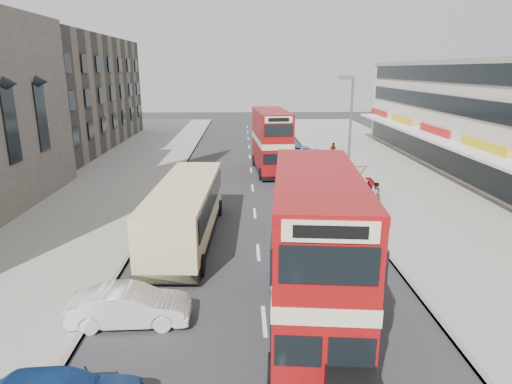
% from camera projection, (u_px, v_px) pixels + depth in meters
% --- Properties ---
extents(ground, '(160.00, 160.00, 0.00)m').
position_uv_depth(ground, '(267.00, 357.00, 13.53)').
color(ground, '#28282B').
rests_on(ground, ground).
extents(road_surface, '(12.00, 90.00, 0.01)m').
position_uv_depth(road_surface, '(253.00, 188.00, 32.78)').
color(road_surface, '#28282B').
rests_on(road_surface, ground).
extents(pavement_right, '(12.00, 90.00, 0.15)m').
position_uv_depth(pavement_right, '(412.00, 186.00, 33.11)').
color(pavement_right, gray).
rests_on(pavement_right, ground).
extents(pavement_left, '(12.00, 90.00, 0.15)m').
position_uv_depth(pavement_left, '(90.00, 188.00, 32.41)').
color(pavement_left, gray).
rests_on(pavement_left, ground).
extents(kerb_left, '(0.20, 90.00, 0.16)m').
position_uv_depth(kerb_left, '(170.00, 188.00, 32.58)').
color(kerb_left, gray).
rests_on(kerb_left, ground).
extents(kerb_right, '(0.20, 90.00, 0.16)m').
position_uv_depth(kerb_right, '(334.00, 186.00, 32.94)').
color(kerb_right, gray).
rests_on(kerb_right, ground).
extents(brick_terrace, '(14.00, 28.00, 12.00)m').
position_uv_depth(brick_terrace, '(47.00, 93.00, 47.85)').
color(brick_terrace, '#66594C').
rests_on(brick_terrace, ground).
extents(commercial_row, '(9.90, 46.20, 9.30)m').
position_uv_depth(commercial_row, '(509.00, 121.00, 34.02)').
color(commercial_row, beige).
rests_on(commercial_row, ground).
extents(street_lamp, '(1.00, 0.20, 8.12)m').
position_uv_depth(street_lamp, '(349.00, 127.00, 29.75)').
color(street_lamp, slate).
rests_on(street_lamp, ground).
extents(bus_main, '(3.40, 9.72, 5.24)m').
position_uv_depth(bus_main, '(315.00, 253.00, 14.28)').
color(bus_main, black).
rests_on(bus_main, ground).
extents(bus_second, '(3.15, 9.25, 5.06)m').
position_uv_depth(bus_second, '(271.00, 141.00, 37.24)').
color(bus_second, black).
rests_on(bus_second, ground).
extents(coach, '(3.17, 10.70, 2.81)m').
position_uv_depth(coach, '(186.00, 210.00, 22.30)').
color(coach, black).
rests_on(coach, ground).
extents(car_left_front, '(4.11, 1.55, 1.34)m').
position_uv_depth(car_left_front, '(130.00, 306.00, 15.14)').
color(car_left_front, white).
rests_on(car_left_front, ground).
extents(car_right_a, '(5.20, 2.47, 1.46)m').
position_uv_depth(car_right_a, '(334.00, 189.00, 29.58)').
color(car_right_a, '#A21011').
rests_on(car_right_a, ground).
extents(car_right_b, '(4.86, 2.39, 1.33)m').
position_uv_depth(car_right_b, '(314.00, 174.00, 34.10)').
color(car_right_b, '#B97B12').
rests_on(car_right_b, ground).
extents(car_right_c, '(3.92, 1.98, 1.28)m').
position_uv_depth(car_right_c, '(298.00, 152.00, 43.57)').
color(car_right_c, teal).
rests_on(car_right_c, ground).
extents(pedestrian_near, '(0.70, 0.60, 1.60)m').
position_uv_depth(pedestrian_near, '(375.00, 194.00, 27.60)').
color(pedestrian_near, gray).
rests_on(pedestrian_near, pavement_right).
extents(pedestrian_far, '(0.98, 0.80, 1.56)m').
position_uv_depth(pedestrian_far, '(333.00, 151.00, 42.48)').
color(pedestrian_far, gray).
rests_on(pedestrian_far, pavement_right).
extents(cyclist, '(0.71, 1.81, 2.19)m').
position_uv_depth(cyclist, '(316.00, 185.00, 30.68)').
color(cyclist, gray).
rests_on(cyclist, ground).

